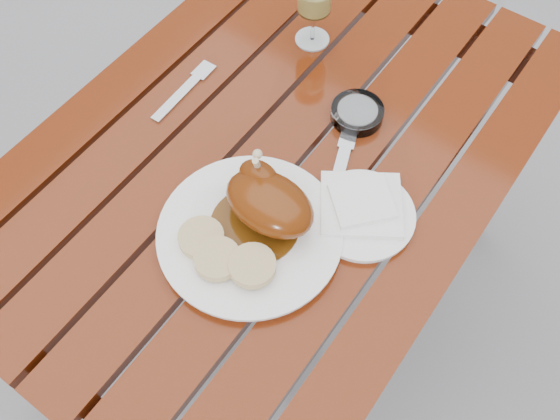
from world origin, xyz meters
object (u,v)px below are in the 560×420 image
object	(u,v)px
table	(277,240)
side_plate	(362,215)
dinner_plate	(250,235)
wine_glass	(314,8)
ashtray	(357,113)

from	to	relation	value
table	side_plate	world-z (taller)	side_plate
table	dinner_plate	bearing A→B (deg)	-66.75
wine_glass	side_plate	xyz separation A→B (m)	(0.32, -0.31, -0.08)
wine_glass	ashtray	world-z (taller)	wine_glass
wine_glass	side_plate	size ratio (longest dim) A/B	0.92
table	ashtray	bearing A→B (deg)	59.70
table	dinner_plate	xyz separation A→B (m)	(0.08, -0.18, 0.39)
dinner_plate	side_plate	distance (m)	0.20
table	side_plate	distance (m)	0.44
ashtray	table	bearing A→B (deg)	-120.30
table	ashtray	distance (m)	0.42
side_plate	ashtray	distance (m)	0.23
dinner_plate	ashtray	bearing A→B (deg)	88.75
table	side_plate	size ratio (longest dim) A/B	6.48
wine_glass	ashtray	xyz separation A→B (m)	(0.19, -0.12, -0.07)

